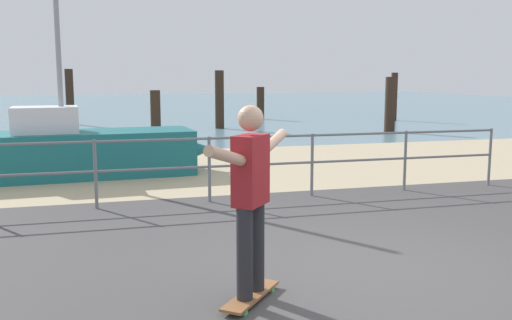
# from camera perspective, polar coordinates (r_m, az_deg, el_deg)

# --- Properties ---
(ground_plane) EXTENTS (24.00, 10.00, 0.04)m
(ground_plane) POSITION_cam_1_polar(r_m,az_deg,el_deg) (5.13, 17.47, -14.54)
(ground_plane) COLOR #474444
(ground_plane) RESTS_ON ground
(beach_strip) EXTENTS (24.00, 6.00, 0.04)m
(beach_strip) POSITION_cam_1_polar(r_m,az_deg,el_deg) (12.38, -3.03, -0.71)
(beach_strip) COLOR tan
(beach_strip) RESTS_ON ground
(sea_surface) EXTENTS (72.00, 50.00, 0.04)m
(sea_surface) POSITION_cam_1_polar(r_m,az_deg,el_deg) (40.07, -11.80, 5.47)
(sea_surface) COLOR slate
(sea_surface) RESTS_ON ground
(railing_fence) EXTENTS (10.30, 0.05, 1.05)m
(railing_fence) POSITION_cam_1_polar(r_m,az_deg,el_deg) (8.77, -4.75, 0.11)
(railing_fence) COLOR slate
(railing_fence) RESTS_ON ground
(sailboat) EXTENTS (5.01, 1.67, 4.79)m
(sailboat) POSITION_cam_1_polar(r_m,az_deg,el_deg) (11.58, -16.64, 0.91)
(sailboat) COLOR #19666B
(sailboat) RESTS_ON ground
(skateboard) EXTENTS (0.67, 0.74, 0.08)m
(skateboard) POSITION_cam_1_polar(r_m,az_deg,el_deg) (5.07, -0.53, -13.58)
(skateboard) COLOR brown
(skateboard) RESTS_ON ground
(skateboarder) EXTENTS (1.01, 1.16, 1.65)m
(skateboarder) POSITION_cam_1_polar(r_m,az_deg,el_deg) (4.79, -0.55, -3.00)
(skateboarder) COLOR #26262B
(skateboarder) RESTS_ON skateboard
(groyne_post_1) EXTENTS (0.32, 0.32, 2.27)m
(groyne_post_1) POSITION_cam_1_polar(r_m,az_deg,el_deg) (24.31, -18.32, 6.07)
(groyne_post_1) COLOR #332319
(groyne_post_1) RESTS_ON ground
(groyne_post_2) EXTENTS (0.30, 0.30, 1.56)m
(groyne_post_2) POSITION_cam_1_polar(r_m,az_deg,el_deg) (17.15, -10.12, 4.36)
(groyne_post_2) COLOR #332319
(groyne_post_2) RESTS_ON ground
(groyne_post_3) EXTENTS (0.34, 0.34, 2.19)m
(groyne_post_3) POSITION_cam_1_polar(r_m,az_deg,el_deg) (21.32, -3.72, 6.10)
(groyne_post_3) COLOR #332319
(groyne_post_3) RESTS_ON ground
(groyne_post_4) EXTENTS (0.35, 0.35, 1.49)m
(groyne_post_4) POSITION_cam_1_polar(r_m,az_deg,el_deg) (25.91, 0.45, 5.76)
(groyne_post_4) COLOR #332319
(groyne_post_4) RESTS_ON ground
(groyne_post_5) EXTENTS (0.37, 0.37, 1.95)m
(groyne_post_5) POSITION_cam_1_polar(r_m,az_deg,el_deg) (20.47, 13.41, 5.45)
(groyne_post_5) COLOR #332319
(groyne_post_5) RESTS_ON ground
(groyne_post_6) EXTENTS (0.29, 0.29, 2.13)m
(groyne_post_6) POSITION_cam_1_polar(r_m,az_deg,el_deg) (25.88, 13.79, 6.22)
(groyne_post_6) COLOR #332319
(groyne_post_6) RESTS_ON ground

